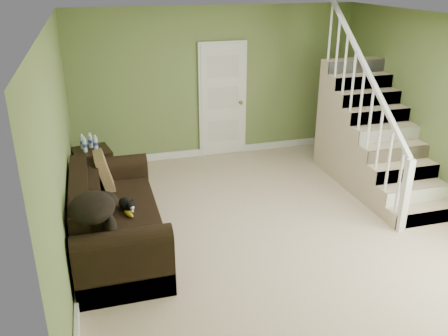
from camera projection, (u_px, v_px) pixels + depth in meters
floor at (270, 224)px, 6.30m from camera, size 5.00×5.50×0.01m
ceiling at (279, 21)px, 5.30m from camera, size 5.00×5.50×0.01m
wall_back at (216, 83)px, 8.24m from camera, size 5.00×0.04×2.60m
wall_front at (416, 249)px, 3.36m from camera, size 5.00×0.04×2.60m
wall_left at (61, 151)px, 5.17m from camera, size 0.04×5.50×2.60m
wall_right at (446, 115)px, 6.43m from camera, size 0.04×5.50×2.60m
baseboard_back at (217, 151)px, 8.69m from camera, size 5.00×0.04×0.12m
baseboard_left at (77, 248)px, 5.66m from camera, size 0.04×5.50×0.12m
baseboard_right at (429, 198)px, 6.90m from camera, size 0.04×5.50×0.12m
door at (223, 100)px, 8.34m from camera, size 0.86×0.12×2.02m
staircase at (369, 142)px, 7.42m from camera, size 1.00×2.51×2.82m
sofa at (113, 221)px, 5.67m from camera, size 0.99×2.30×0.91m
side_table at (93, 169)px, 7.21m from camera, size 0.62×0.62×0.86m
cat at (127, 205)px, 5.58m from camera, size 0.26×0.42×0.21m
banana at (129, 214)px, 5.48m from camera, size 0.13×0.21×0.06m
throw_pillow at (104, 172)px, 6.19m from camera, size 0.25×0.49×0.50m
throw_blanket at (92, 207)px, 4.72m from camera, size 0.58×0.68×0.24m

